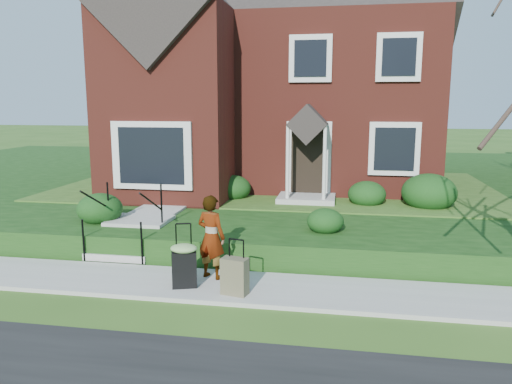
% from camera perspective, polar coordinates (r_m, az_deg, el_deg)
% --- Properties ---
extents(ground, '(120.00, 120.00, 0.00)m').
position_cam_1_polar(ground, '(9.43, -4.25, -10.91)').
color(ground, '#2D5119').
rests_on(ground, ground).
extents(sidewalk, '(60.00, 1.60, 0.08)m').
position_cam_1_polar(sidewalk, '(9.41, -4.25, -10.68)').
color(sidewalk, '#9E9B93').
rests_on(sidewalk, ground).
extents(terrace, '(44.00, 20.00, 0.60)m').
position_cam_1_polar(terrace, '(19.74, 15.10, 0.86)').
color(terrace, '#13350E').
rests_on(terrace, ground).
extents(walkway, '(1.20, 6.00, 0.06)m').
position_cam_1_polar(walkway, '(14.57, -9.01, -0.83)').
color(walkway, '#9E9B93').
rests_on(walkway, terrace).
extents(main_house, '(10.40, 10.20, 9.40)m').
position_cam_1_polar(main_house, '(18.38, 2.51, 16.06)').
color(main_house, maroon).
rests_on(main_house, terrace).
extents(front_steps, '(1.40, 2.02, 1.50)m').
position_cam_1_polar(front_steps, '(11.74, -13.98, -4.48)').
color(front_steps, '#9E9B93').
rests_on(front_steps, ground).
extents(foundation_shrubs, '(9.88, 4.44, 1.02)m').
position_cam_1_polar(foundation_shrubs, '(13.66, 1.27, 0.31)').
color(foundation_shrubs, black).
rests_on(foundation_shrubs, terrace).
extents(woman, '(0.68, 0.56, 1.61)m').
position_cam_1_polar(woman, '(9.50, -5.14, -5.13)').
color(woman, '#999999').
rests_on(woman, sidewalk).
extents(suitcase_black, '(0.59, 0.53, 1.18)m').
position_cam_1_polar(suitcase_black, '(9.19, -8.21, -8.00)').
color(suitcase_black, black).
rests_on(suitcase_black, sidewalk).
extents(suitcase_olive, '(0.50, 0.35, 0.98)m').
position_cam_1_polar(suitcase_olive, '(8.81, -2.45, -9.58)').
color(suitcase_olive, brown).
rests_on(suitcase_olive, sidewalk).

